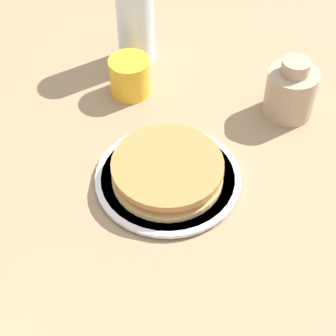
{
  "coord_description": "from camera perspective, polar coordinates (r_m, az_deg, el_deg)",
  "views": [
    {
      "loc": [
        0.63,
        0.1,
        0.73
      ],
      "look_at": [
        0.01,
        0.0,
        0.03
      ],
      "focal_mm": 60.0,
      "sensor_mm": 36.0,
      "label": 1
    }
  ],
  "objects": [
    {
      "name": "ground_plane",
      "position": [
        0.97,
        0.12,
        -0.69
      ],
      "size": [
        4.0,
        4.0,
        0.0
      ],
      "primitive_type": "plane",
      "color": "#9E7F5B"
    },
    {
      "name": "pancake_stack",
      "position": [
        0.94,
        -0.12,
        -0.11
      ],
      "size": [
        0.2,
        0.19,
        0.04
      ],
      "color": "tan",
      "rests_on": "plate"
    },
    {
      "name": "juice_glass",
      "position": [
        1.11,
        -3.91,
        9.28
      ],
      "size": [
        0.08,
        0.08,
        0.08
      ],
      "color": "yellow",
      "rests_on": "ground_plane"
    },
    {
      "name": "cream_jug",
      "position": [
        1.08,
        12.35,
        7.67
      ],
      "size": [
        0.09,
        0.09,
        0.12
      ],
      "color": "tan",
      "rests_on": "ground_plane"
    },
    {
      "name": "plate",
      "position": [
        0.96,
        -0.0,
        -1.04
      ],
      "size": [
        0.25,
        0.25,
        0.01
      ],
      "color": "white",
      "rests_on": "ground_plane"
    },
    {
      "name": "water_bottle_near",
      "position": [
        1.16,
        -3.36,
        15.11
      ],
      "size": [
        0.08,
        0.08,
        0.22
      ],
      "color": "silver",
      "rests_on": "ground_plane"
    }
  ]
}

